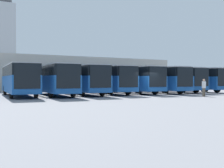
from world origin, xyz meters
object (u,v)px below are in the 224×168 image
Objects in this scene: bus_5 at (81,79)px; pedestrian at (204,87)px; bus_3 at (131,79)px; bus_4 at (106,79)px; bus_0 at (192,79)px; bus_2 at (156,79)px; bus_6 at (53,79)px; bus_7 at (19,79)px; bus_1 at (171,79)px.

bus_5 is 13.64m from pedestrian.
bus_4 is at bearing -4.28° from bus_3.
bus_0 is 10.37m from bus_3.
bus_5 is at bearing 0.26° from bus_2.
bus_5 and bus_6 have the same top height.
bus_2 is 1.00× the size of bus_7.
bus_6 is (3.45, 0.42, 0.00)m from bus_5.
bus_2 is at bearing 17.43° from bus_1.
bus_6 is (20.73, 0.00, 0.00)m from bus_0.
bus_2 and bus_6 have the same top height.
pedestrian is at bearing 148.55° from bus_6.
bus_6 is 15.99m from pedestrian.
bus_1 is at bearing -130.28° from pedestrian.
bus_4 is at bearing 2.83° from bus_1.
bus_0 is at bearing -146.43° from pedestrian.
bus_5 is (3.45, 0.34, 0.00)m from bus_4.
bus_0 is 1.00× the size of bus_3.
bus_6 is at bearing -52.29° from pedestrian.
bus_0 and bus_3 have the same top height.
bus_3 is 6.67× the size of pedestrian.
bus_2 is 1.00× the size of bus_3.
bus_7 is (13.82, -0.54, 0.00)m from bus_3.
bus_0 reaches higher than pedestrian.
bus_0 is at bearing -175.77° from bus_6.
bus_6 is at bearing 4.23° from bus_0.
bus_1 is 6.91m from bus_3.
bus_4 is 10.36m from bus_7.
bus_2 is 10.39m from bus_5.
bus_1 is 1.00× the size of bus_5.
bus_1 is 6.67× the size of pedestrian.
bus_7 reaches higher than pedestrian.
bus_2 is at bearing -176.99° from bus_6.
bus_7 is (24.18, -0.79, 0.00)m from bus_0.
bus_4 is 6.95m from bus_6.
bus_1 and bus_5 have the same top height.
bus_6 is at bearing 3.01° from bus_2.
bus_1 and bus_3 have the same top height.
bus_7 is at bearing -48.21° from pedestrian.
bus_2 is at bearing -179.74° from bus_5.
bus_7 is (20.73, -0.28, 0.00)m from bus_1.
bus_0 is 1.00× the size of bus_1.
bus_7 is at bearing 0.62° from bus_2.
bus_3 and bus_7 have the same top height.
bus_4 is 11.79m from pedestrian.
pedestrian is at bearing 88.84° from bus_2.
bus_1 is at bearing -177.17° from bus_4.
bus_1 is 1.00× the size of bus_3.
bus_0 is 12.15m from pedestrian.
bus_6 is (10.36, 0.25, 0.00)m from bus_3.
bus_6 is at bearing 5.94° from bus_1.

